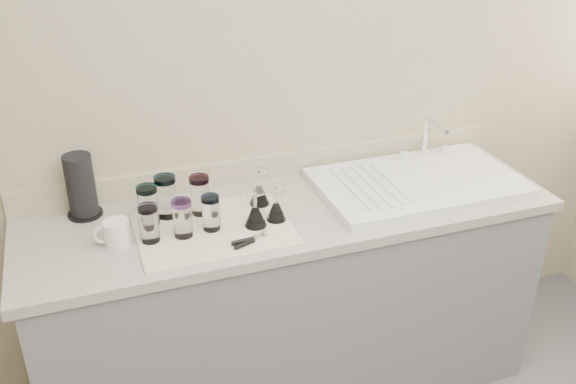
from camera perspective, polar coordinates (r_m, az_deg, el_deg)
name	(u,v)px	position (r m, az deg, el deg)	size (l,w,h in m)	color
room_envelope	(515,195)	(1.23, 19.56, -0.23)	(3.54, 3.50, 2.52)	#535358
counter_unit	(291,302)	(2.71, 0.25, -9.75)	(2.06, 0.62, 0.90)	slate
sink_unit	(418,182)	(2.68, 11.44, 0.89)	(0.82, 0.50, 0.22)	white
dish_towel	(213,229)	(2.34, -6.64, -3.27)	(0.55, 0.42, 0.01)	white
tumbler_teal	(148,205)	(2.37, -12.32, -1.15)	(0.08, 0.08, 0.15)	white
tumbler_cyan	(166,196)	(2.40, -10.78, -0.38)	(0.08, 0.08, 0.16)	white
tumbler_purple	(200,195)	(2.41, -7.82, -0.25)	(0.08, 0.08, 0.15)	white
tumbler_magenta	(149,223)	(2.27, -12.25, -2.73)	(0.07, 0.07, 0.14)	white
tumbler_blue	(182,218)	(2.27, -9.37, -2.31)	(0.07, 0.07, 0.14)	white
tumbler_lavender	(211,213)	(2.30, -6.86, -1.83)	(0.07, 0.07, 0.13)	white
goblet_back_right	(259,193)	(2.46, -2.56, -0.08)	(0.08, 0.08, 0.14)	white
goblet_front_left	(255,213)	(2.32, -2.92, -1.92)	(0.08, 0.08, 0.15)	white
goblet_front_right	(276,209)	(2.36, -1.06, -1.49)	(0.07, 0.07, 0.13)	white
can_opener	(250,241)	(2.24, -3.40, -4.33)	(0.13, 0.06, 0.02)	silver
white_mug	(116,233)	(2.30, -15.03, -3.55)	(0.13, 0.10, 0.09)	white
paper_towel_roll	(81,187)	(2.49, -17.92, 0.45)	(0.13, 0.13, 0.24)	black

